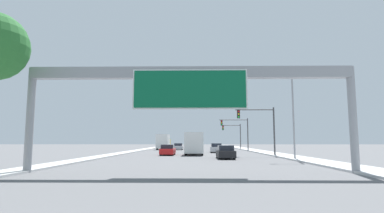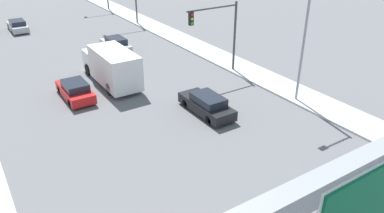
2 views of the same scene
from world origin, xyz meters
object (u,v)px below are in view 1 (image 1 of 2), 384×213
at_px(truck_box_primary, 194,143).
at_px(traffic_light_mid_block, 238,128).
at_px(traffic_light_far_intersection, 234,132).
at_px(car_near_left, 178,147).
at_px(sign_gantry, 190,86).
at_px(truck_box_secondary, 164,142).
at_px(car_near_right, 168,150).
at_px(traffic_light_near_intersection, 261,123).
at_px(car_mid_center, 225,152).
at_px(street_lamp_right, 290,106).
at_px(car_mid_right, 216,148).

relative_size(truck_box_primary, traffic_light_mid_block, 1.21).
bearing_deg(traffic_light_far_intersection, car_near_left, -156.48).
distance_m(car_near_left, traffic_light_mid_block, 13.32).
relative_size(sign_gantry, truck_box_secondary, 2.28).
distance_m(car_near_right, traffic_light_near_intersection, 12.80).
xyz_separation_m(car_mid_center, car_near_left, (-7.00, 30.16, -0.03)).
distance_m(truck_box_primary, traffic_light_near_intersection, 9.57).
bearing_deg(street_lamp_right, truck_box_secondary, 115.71).
distance_m(car_near_right, truck_box_secondary, 26.16).
height_order(truck_box_primary, traffic_light_far_intersection, traffic_light_far_intersection).
relative_size(car_near_left, car_mid_right, 1.01).
bearing_deg(car_mid_right, car_mid_center, -90.00).
distance_m(car_mid_center, truck_box_primary, 9.36).
height_order(traffic_light_near_intersection, traffic_light_far_intersection, traffic_light_near_intersection).
distance_m(car_near_left, truck_box_secondary, 4.84).
distance_m(sign_gantry, traffic_light_near_intersection, 21.89).
relative_size(car_near_left, traffic_light_near_intersection, 0.73).
distance_m(truck_box_primary, street_lamp_right, 15.14).
relative_size(truck_box_secondary, street_lamp_right, 0.95).
bearing_deg(traffic_light_mid_block, car_near_left, 158.72).
xyz_separation_m(truck_box_primary, truck_box_secondary, (-7.00, 24.71, 0.12)).
bearing_deg(truck_box_secondary, traffic_light_far_intersection, 7.82).
height_order(car_mid_right, truck_box_primary, truck_box_primary).
height_order(car_near_right, car_mid_right, car_mid_right).
height_order(truck_box_secondary, traffic_light_near_intersection, traffic_light_near_intersection).
relative_size(traffic_light_far_intersection, street_lamp_right, 0.60).
distance_m(sign_gantry, car_mid_right, 31.47).
bearing_deg(car_near_left, street_lamp_right, -67.20).
bearing_deg(car_near_right, truck_box_primary, 18.89).
relative_size(car_near_right, car_mid_right, 0.98).
distance_m(car_near_left, traffic_light_near_intersection, 27.71).
bearing_deg(traffic_light_mid_block, car_near_right, -123.43).
distance_m(sign_gantry, street_lamp_right, 16.08).
xyz_separation_m(car_mid_center, traffic_light_mid_block, (4.93, 25.51, 3.62)).
xyz_separation_m(truck_box_primary, traffic_light_near_intersection, (8.65, -3.12, 2.68)).
relative_size(car_near_right, truck_box_primary, 0.59).
bearing_deg(car_mid_right, traffic_light_near_intersection, -64.62).
bearing_deg(sign_gantry, traffic_light_near_intersection, 66.71).
bearing_deg(car_mid_right, street_lamp_right, -70.45).
xyz_separation_m(car_mid_right, traffic_light_mid_block, (4.93, 9.16, 3.59)).
relative_size(truck_box_primary, street_lamp_right, 0.80).
height_order(traffic_light_near_intersection, traffic_light_mid_block, traffic_light_mid_block).
xyz_separation_m(sign_gantry, car_near_left, (-3.50, 44.73, -4.68)).
bearing_deg(truck_box_secondary, truck_box_primary, -74.18).
height_order(car_mid_right, traffic_light_far_intersection, traffic_light_far_intersection).
distance_m(truck_box_primary, traffic_light_mid_block, 19.07).
bearing_deg(car_mid_right, traffic_light_mid_block, 61.68).
height_order(car_near_left, truck_box_secondary, truck_box_secondary).
bearing_deg(street_lamp_right, car_near_left, 112.80).
relative_size(truck_box_primary, truck_box_secondary, 0.84).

